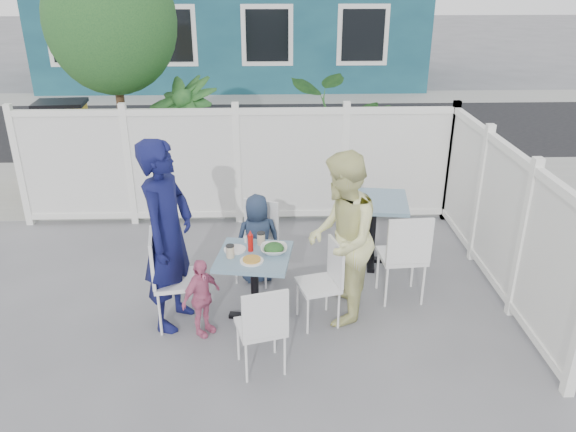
{
  "coord_description": "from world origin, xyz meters",
  "views": [
    {
      "loc": [
        0.55,
        -4.81,
        3.26
      ],
      "look_at": [
        0.72,
        0.39,
        0.96
      ],
      "focal_mm": 35.0,
      "sensor_mm": 36.0,
      "label": 1
    }
  ],
  "objects_px": {
    "spare_table": "(373,214)",
    "chair_back": "(258,235)",
    "main_table": "(254,270)",
    "chair_left": "(167,273)",
    "woman": "(341,239)",
    "chair_right": "(325,277)",
    "boy": "(258,239)",
    "toddler": "(201,298)",
    "utility_cabinet": "(67,145)",
    "man": "(168,236)",
    "chair_near": "(263,324)"
  },
  "relations": [
    {
      "from": "spare_table",
      "to": "chair_back",
      "type": "relative_size",
      "value": 0.96
    },
    {
      "from": "main_table",
      "to": "chair_left",
      "type": "height_order",
      "value": "chair_left"
    },
    {
      "from": "woman",
      "to": "chair_back",
      "type": "bearing_deg",
      "value": -126.14
    },
    {
      "from": "chair_right",
      "to": "boy",
      "type": "height_order",
      "value": "boy"
    },
    {
      "from": "toddler",
      "to": "chair_right",
      "type": "bearing_deg",
      "value": -41.62
    },
    {
      "from": "utility_cabinet",
      "to": "woman",
      "type": "distance_m",
      "value": 5.61
    },
    {
      "from": "woman",
      "to": "boy",
      "type": "distance_m",
      "value": 1.17
    },
    {
      "from": "main_table",
      "to": "man",
      "type": "bearing_deg",
      "value": 179.91
    },
    {
      "from": "spare_table",
      "to": "boy",
      "type": "height_order",
      "value": "boy"
    },
    {
      "from": "spare_table",
      "to": "boy",
      "type": "distance_m",
      "value": 1.41
    },
    {
      "from": "chair_back",
      "to": "toddler",
      "type": "relative_size",
      "value": 1.13
    },
    {
      "from": "utility_cabinet",
      "to": "toddler",
      "type": "bearing_deg",
      "value": -63.1
    },
    {
      "from": "woman",
      "to": "boy",
      "type": "height_order",
      "value": "woman"
    },
    {
      "from": "boy",
      "to": "chair_near",
      "type": "bearing_deg",
      "value": 79.69
    },
    {
      "from": "utility_cabinet",
      "to": "boy",
      "type": "xyz_separation_m",
      "value": [
        3.12,
        -3.22,
        -0.14
      ]
    },
    {
      "from": "woman",
      "to": "chair_left",
      "type": "bearing_deg",
      "value": -77.98
    },
    {
      "from": "chair_left",
      "to": "chair_back",
      "type": "relative_size",
      "value": 1.1
    },
    {
      "from": "chair_near",
      "to": "woman",
      "type": "height_order",
      "value": "woman"
    },
    {
      "from": "man",
      "to": "chair_near",
      "type": "bearing_deg",
      "value": -115.79
    },
    {
      "from": "utility_cabinet",
      "to": "man",
      "type": "distance_m",
      "value": 4.63
    },
    {
      "from": "chair_back",
      "to": "chair_near",
      "type": "distance_m",
      "value": 1.7
    },
    {
      "from": "main_table",
      "to": "woman",
      "type": "distance_m",
      "value": 0.9
    },
    {
      "from": "chair_left",
      "to": "chair_right",
      "type": "relative_size",
      "value": 1.15
    },
    {
      "from": "main_table",
      "to": "woman",
      "type": "height_order",
      "value": "woman"
    },
    {
      "from": "utility_cabinet",
      "to": "boy",
      "type": "bearing_deg",
      "value": -50.56
    },
    {
      "from": "spare_table",
      "to": "toddler",
      "type": "distance_m",
      "value": 2.35
    },
    {
      "from": "man",
      "to": "chair_left",
      "type": "bearing_deg",
      "value": 163.01
    },
    {
      "from": "chair_right",
      "to": "man",
      "type": "distance_m",
      "value": 1.57
    },
    {
      "from": "chair_near",
      "to": "main_table",
      "type": "bearing_deg",
      "value": 80.76
    },
    {
      "from": "boy",
      "to": "toddler",
      "type": "distance_m",
      "value": 1.15
    },
    {
      "from": "chair_left",
      "to": "spare_table",
      "type": "bearing_deg",
      "value": 109.92
    },
    {
      "from": "utility_cabinet",
      "to": "chair_right",
      "type": "bearing_deg",
      "value": -51.56
    },
    {
      "from": "utility_cabinet",
      "to": "chair_left",
      "type": "distance_m",
      "value": 4.64
    },
    {
      "from": "utility_cabinet",
      "to": "chair_back",
      "type": "xyz_separation_m",
      "value": [
        3.13,
        -3.14,
        -0.13
      ]
    },
    {
      "from": "main_table",
      "to": "chair_right",
      "type": "xyz_separation_m",
      "value": [
        0.7,
        -0.05,
        -0.06
      ]
    },
    {
      "from": "boy",
      "to": "woman",
      "type": "bearing_deg",
      "value": 124.98
    },
    {
      "from": "woman",
      "to": "chair_near",
      "type": "bearing_deg",
      "value": -31.86
    },
    {
      "from": "chair_left",
      "to": "toddler",
      "type": "height_order",
      "value": "chair_left"
    },
    {
      "from": "utility_cabinet",
      "to": "man",
      "type": "xyz_separation_m",
      "value": [
        2.29,
        -4.01,
        0.29
      ]
    },
    {
      "from": "spare_table",
      "to": "chair_near",
      "type": "relative_size",
      "value": 0.99
    },
    {
      "from": "chair_right",
      "to": "woman",
      "type": "distance_m",
      "value": 0.4
    },
    {
      "from": "chair_back",
      "to": "chair_near",
      "type": "xyz_separation_m",
      "value": [
        0.06,
        -1.7,
        -0.02
      ]
    },
    {
      "from": "boy",
      "to": "toddler",
      "type": "xyz_separation_m",
      "value": [
        -0.52,
        -1.01,
        -0.11
      ]
    },
    {
      "from": "man",
      "to": "boy",
      "type": "relative_size",
      "value": 1.84
    },
    {
      "from": "utility_cabinet",
      "to": "man",
      "type": "height_order",
      "value": "man"
    },
    {
      "from": "spare_table",
      "to": "woman",
      "type": "distance_m",
      "value": 1.28
    },
    {
      "from": "chair_near",
      "to": "boy",
      "type": "height_order",
      "value": "boy"
    },
    {
      "from": "chair_left",
      "to": "boy",
      "type": "height_order",
      "value": "boy"
    },
    {
      "from": "man",
      "to": "spare_table",
      "type": "bearing_deg",
      "value": -44.49
    },
    {
      "from": "man",
      "to": "woman",
      "type": "distance_m",
      "value": 1.66
    }
  ]
}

